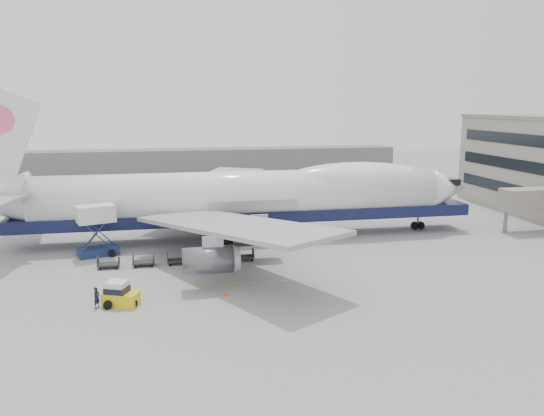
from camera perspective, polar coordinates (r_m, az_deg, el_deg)
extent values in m
plane|color=gray|center=(59.04, -1.52, -6.07)|extent=(260.00, 260.00, 0.00)
cube|color=gold|center=(53.43, -0.43, -7.94)|extent=(60.00, 0.15, 0.01)
cube|color=gray|center=(81.59, 26.28, 0.85)|extent=(9.00, 3.00, 3.00)
cylinder|color=slate|center=(79.77, 23.81, -1.36)|extent=(0.50, 0.50, 3.00)
cube|color=slate|center=(126.36, -11.45, 4.60)|extent=(110.00, 8.00, 7.00)
cylinder|color=white|center=(69.25, -3.23, 1.35)|extent=(52.00, 6.40, 6.40)
cube|color=#0F1539|center=(69.88, -2.39, -0.69)|extent=(60.00, 5.76, 1.50)
cone|color=white|center=(78.64, 18.20, 1.99)|extent=(6.00, 6.40, 6.40)
ellipsoid|color=white|center=(72.77, 9.03, 3.11)|extent=(20.67, 5.78, 4.56)
cube|color=#9EA0A3|center=(55.11, -4.23, -1.86)|extent=(20.35, 26.74, 2.26)
cube|color=#9EA0A3|center=(83.05, -6.66, 2.52)|extent=(20.35, 26.74, 2.26)
cylinder|color=#595B60|center=(87.88, -8.83, 1.49)|extent=(4.80, 2.60, 2.60)
cylinder|color=#595B60|center=(79.51, -4.22, 0.57)|extent=(4.80, 2.60, 2.60)
cylinder|color=#595B60|center=(60.15, -1.86, -2.88)|extent=(4.80, 2.60, 2.60)
cylinder|color=#595B60|center=(50.85, -6.91, -5.60)|extent=(4.80, 2.60, 2.60)
cylinder|color=slate|center=(77.58, 15.42, -1.32)|extent=(0.36, 0.36, 2.50)
cylinder|color=black|center=(77.73, 15.39, -1.82)|extent=(1.10, 0.45, 1.10)
cylinder|color=slate|center=(66.91, -5.37, -2.93)|extent=(0.36, 0.36, 2.50)
cylinder|color=black|center=(67.08, -5.36, -3.51)|extent=(1.10, 0.45, 1.10)
cylinder|color=slate|center=(72.72, -5.86, -1.79)|extent=(0.36, 0.36, 2.50)
cylinder|color=black|center=(72.88, -5.85, -2.33)|extent=(1.10, 0.45, 1.10)
cube|color=navy|center=(65.41, -18.18, -4.46)|extent=(4.97, 3.48, 0.99)
cube|color=silver|center=(64.39, -18.42, -0.60)|extent=(4.68, 3.54, 1.99)
cube|color=navy|center=(63.90, -18.41, -2.71)|extent=(3.10, 1.14, 3.57)
cube|color=navy|center=(65.81, -18.20, -2.30)|extent=(3.10, 1.14, 3.57)
cube|color=slate|center=(65.80, -18.27, -0.35)|extent=(2.40, 1.71, 0.15)
cylinder|color=black|center=(64.80, -19.70, -4.79)|extent=(0.81, 0.32, 0.81)
cylinder|color=black|center=(66.53, -19.48, -4.37)|extent=(0.81, 0.32, 0.81)
cylinder|color=black|center=(64.39, -16.83, -4.71)|extent=(0.81, 0.32, 0.81)
cylinder|color=black|center=(66.12, -16.69, -4.29)|extent=(0.81, 0.32, 0.81)
cube|color=yellow|center=(49.18, -15.94, -9.39)|extent=(3.39, 2.63, 1.18)
cube|color=silver|center=(48.96, -16.34, -8.17)|extent=(2.16, 2.04, 1.07)
cube|color=black|center=(49.03, -16.33, -8.41)|extent=(2.30, 2.18, 0.54)
cylinder|color=black|center=(48.71, -17.26, -9.94)|extent=(0.75, 0.32, 0.75)
cylinder|color=black|center=(50.01, -17.10, -9.37)|extent=(0.75, 0.32, 0.75)
cylinder|color=black|center=(48.52, -14.71, -9.88)|extent=(0.75, 0.32, 0.75)
cylinder|color=black|center=(49.82, -14.62, -9.31)|extent=(0.75, 0.32, 0.75)
imported|color=black|center=(49.09, -18.33, -9.13)|extent=(0.75, 0.82, 1.89)
cone|color=#FF410D|center=(49.90, -5.05, -9.05)|extent=(0.37, 0.37, 0.58)
cube|color=#FF410D|center=(49.99, -5.04, -9.35)|extent=(0.40, 0.40, 0.03)
cube|color=#2D2D30|center=(60.17, -17.17, -5.80)|extent=(2.30, 1.35, 0.18)
cube|color=#2D2D30|center=(60.19, -18.23, -5.46)|extent=(0.08, 1.35, 0.90)
cube|color=#2D2D30|center=(59.95, -16.14, -5.41)|extent=(0.08, 1.35, 0.90)
cylinder|color=black|center=(59.83, -18.02, -6.25)|extent=(0.30, 0.12, 0.30)
cylinder|color=black|center=(60.88, -17.90, -5.94)|extent=(0.30, 0.12, 0.30)
cylinder|color=black|center=(59.65, -16.39, -6.21)|extent=(0.30, 0.12, 0.30)
cylinder|color=black|center=(60.69, -16.30, -5.90)|extent=(0.30, 0.12, 0.30)
cube|color=#2D2D30|center=(59.88, -13.65, -5.69)|extent=(2.30, 1.35, 0.18)
cube|color=#2D2D30|center=(59.83, -14.72, -5.36)|extent=(0.08, 1.35, 0.90)
cube|color=#2D2D30|center=(59.72, -12.61, -5.29)|extent=(0.08, 1.35, 0.90)
cylinder|color=black|center=(59.49, -14.48, -6.15)|extent=(0.30, 0.12, 0.30)
cylinder|color=black|center=(60.54, -14.42, -5.84)|extent=(0.30, 0.12, 0.30)
cylinder|color=black|center=(59.40, -12.83, -6.10)|extent=(0.30, 0.12, 0.30)
cylinder|color=black|center=(60.45, -12.80, -5.79)|extent=(0.30, 0.12, 0.30)
cube|color=#2D2D30|center=(59.81, -10.11, -5.57)|extent=(2.30, 1.35, 0.18)
cube|color=#2D2D30|center=(59.69, -11.18, -5.24)|extent=(0.08, 1.35, 0.90)
cube|color=#2D2D30|center=(59.72, -9.06, -5.16)|extent=(0.08, 1.35, 0.90)
cylinder|color=black|center=(59.36, -10.91, -6.03)|extent=(0.30, 0.12, 0.30)
cylinder|color=black|center=(60.42, -10.92, -5.72)|extent=(0.30, 0.12, 0.30)
cylinder|color=black|center=(59.38, -9.26, -5.96)|extent=(0.30, 0.12, 0.30)
cylinder|color=black|center=(60.44, -9.30, -5.66)|extent=(0.30, 0.12, 0.30)
cube|color=#2D2D30|center=(59.97, -6.57, -5.42)|extent=(2.30, 1.35, 0.18)
cube|color=#2D2D30|center=(59.78, -7.64, -5.10)|extent=(0.08, 1.35, 0.90)
cube|color=#2D2D30|center=(59.94, -5.53, -5.00)|extent=(0.08, 1.35, 0.90)
cylinder|color=black|center=(59.47, -7.34, -5.88)|extent=(0.30, 0.12, 0.30)
cylinder|color=black|center=(60.52, -7.42, -5.58)|extent=(0.30, 0.12, 0.30)
cylinder|color=black|center=(59.60, -5.70, -5.81)|extent=(0.30, 0.12, 0.30)
cylinder|color=black|center=(60.65, -5.81, -5.51)|extent=(0.30, 0.12, 0.30)
cube|color=#2D2D30|center=(60.35, -3.07, -5.25)|extent=(2.30, 1.35, 0.18)
cube|color=#2D2D30|center=(60.10, -4.12, -4.94)|extent=(0.08, 1.35, 0.90)
cube|color=#2D2D30|center=(60.39, -2.04, -4.83)|extent=(0.08, 1.35, 0.90)
cylinder|color=black|center=(59.80, -3.81, -5.71)|extent=(0.30, 0.12, 0.30)
cylinder|color=black|center=(60.85, -3.94, -5.42)|extent=(0.30, 0.12, 0.30)
cylinder|color=black|center=(60.03, -2.19, -5.63)|extent=(0.30, 0.12, 0.30)
cylinder|color=black|center=(61.07, -2.35, -5.34)|extent=(0.30, 0.12, 0.30)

